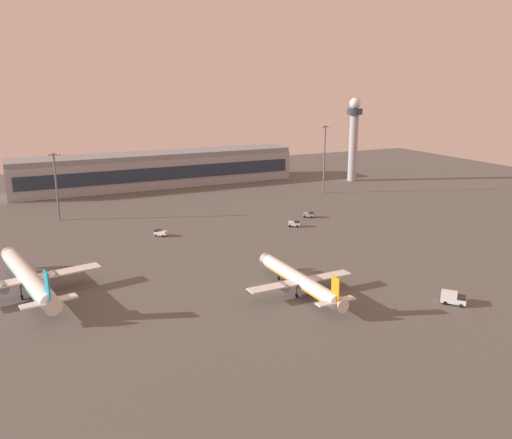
{
  "coord_description": "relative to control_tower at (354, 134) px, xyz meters",
  "views": [
    {
      "loc": [
        -69.77,
        -116.91,
        50.82
      ],
      "look_at": [
        6.63,
        44.26,
        4.0
      ],
      "focal_mm": 37.29,
      "sensor_mm": 36.0,
      "label": 1
    }
  ],
  "objects": [
    {
      "name": "baggage_tractor",
      "position": [
        -71.77,
        -66.45,
        -23.17
      ],
      "size": [
        4.54,
        3.9,
        2.25
      ],
      "rotation": [
        0.0,
        0.0,
        4.13
      ],
      "color": "white",
      "rests_on": "ground"
    },
    {
      "name": "airplane_taxiway_distant",
      "position": [
        -100.88,
        -120.98,
        -20.84
      ],
      "size": [
        28.13,
        36.17,
        9.29
      ],
      "rotation": [
        0.0,
        0.0,
        0.03
      ],
      "color": "silver",
      "rests_on": "ground"
    },
    {
      "name": "apron_light_east",
      "position": [
        -30.4,
        -20.43,
        -6.86
      ],
      "size": [
        4.8,
        0.9,
        31.17
      ],
      "color": "slate",
      "rests_on": "ground"
    },
    {
      "name": "apron_light_west",
      "position": [
        -146.81,
        -20.35,
        -9.91
      ],
      "size": [
        4.8,
        0.9,
        25.21
      ],
      "color": "slate",
      "rests_on": "ground"
    },
    {
      "name": "control_tower",
      "position": [
        0.0,
        0.0,
        0.0
      ],
      "size": [
        8.0,
        8.0,
        42.38
      ],
      "color": "#A8A8B2",
      "rests_on": "ground"
    },
    {
      "name": "ground_plane",
      "position": [
        -92.96,
        -109.41,
        -24.35
      ],
      "size": [
        416.0,
        416.0,
        0.0
      ],
      "primitive_type": "plane",
      "color": "#56544F"
    },
    {
      "name": "catering_truck",
      "position": [
        -71.69,
        -141.83,
        -22.77
      ],
      "size": [
        5.5,
        5.79,
        3.05
      ],
      "rotation": [
        0.0,
        0.0,
        3.86
      ],
      "color": "white",
      "rests_on": "ground"
    },
    {
      "name": "terminal_building",
      "position": [
        -95.31,
        30.24,
        -16.26
      ],
      "size": [
        137.43,
        22.4,
        16.4
      ],
      "color": "#9EA3AD",
      "rests_on": "ground"
    },
    {
      "name": "maintenance_van",
      "position": [
        -60.15,
        -57.17,
        -23.17
      ],
      "size": [
        4.44,
        4.14,
        2.25
      ],
      "rotation": [
        0.0,
        0.0,
        4.02
      ],
      "color": "gray",
      "rests_on": "ground"
    },
    {
      "name": "cargo_loader",
      "position": [
        -118.32,
        -57.51,
        -23.17
      ],
      "size": [
        4.29,
        4.33,
        2.25
      ],
      "rotation": [
        0.0,
        0.0,
        0.77
      ],
      "color": "white",
      "rests_on": "ground"
    },
    {
      "name": "airplane_terminal_side",
      "position": [
        -160.84,
        -93.11,
        -20.03
      ],
      "size": [
        34.77,
        44.45,
        11.44
      ],
      "rotation": [
        0.0,
        0.0,
        0.18
      ],
      "color": "silver",
      "rests_on": "ground"
    }
  ]
}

